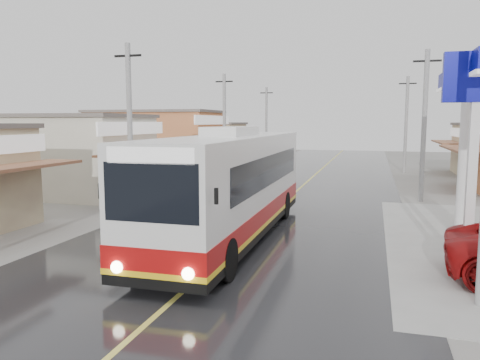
{
  "coord_description": "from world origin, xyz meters",
  "views": [
    {
      "loc": [
        4.49,
        -11.56,
        4.26
      ],
      "look_at": [
        -0.78,
        6.81,
        1.87
      ],
      "focal_mm": 35.0,
      "sensor_mm": 36.0,
      "label": 1
    }
  ],
  "objects": [
    {
      "name": "tricycle_near",
      "position": [
        -7.41,
        12.49,
        0.88
      ],
      "size": [
        1.58,
        2.02,
        1.55
      ],
      "rotation": [
        0.0,
        0.0,
        0.14
      ],
      "color": "#26262D",
      "rests_on": "ground"
    },
    {
      "name": "ground",
      "position": [
        0.0,
        0.0,
        0.0
      ],
      "size": [
        120.0,
        120.0,
        0.0
      ],
      "primitive_type": "plane",
      "color": "slate",
      "rests_on": "ground"
    },
    {
      "name": "centre_line",
      "position": [
        0.0,
        15.0,
        0.02
      ],
      "size": [
        0.15,
        90.0,
        0.01
      ],
      "primitive_type": "cube",
      "color": "#D8CC4C",
      "rests_on": "road"
    },
    {
      "name": "road",
      "position": [
        0.0,
        15.0,
        0.01
      ],
      "size": [
        12.0,
        90.0,
        0.02
      ],
      "primitive_type": "cube",
      "color": "black",
      "rests_on": "ground"
    },
    {
      "name": "second_bus",
      "position": [
        -5.01,
        12.99,
        1.64
      ],
      "size": [
        2.66,
        9.24,
        3.05
      ],
      "rotation": [
        0.0,
        0.0,
        -0.02
      ],
      "color": "silver",
      "rests_on": "road"
    },
    {
      "name": "cyclist",
      "position": [
        -3.26,
        10.99,
        0.62
      ],
      "size": [
        0.87,
        1.81,
        1.88
      ],
      "rotation": [
        0.0,
        0.0,
        0.15
      ],
      "color": "black",
      "rests_on": "ground"
    },
    {
      "name": "shopfronts_left",
      "position": [
        -13.0,
        18.0,
        0.0
      ],
      "size": [
        11.0,
        44.0,
        5.2
      ],
      "primitive_type": null,
      "color": "tan",
      "rests_on": "ground"
    },
    {
      "name": "utility_poles_left",
      "position": [
        -7.0,
        16.0,
        0.0
      ],
      "size": [
        1.6,
        50.0,
        8.0
      ],
      "primitive_type": null,
      "color": "gray",
      "rests_on": "ground"
    },
    {
      "name": "utility_poles_right",
      "position": [
        7.0,
        15.0,
        0.0
      ],
      "size": [
        1.6,
        36.0,
        8.0
      ],
      "primitive_type": null,
      "color": "gray",
      "rests_on": "ground"
    },
    {
      "name": "coach_bus",
      "position": [
        -0.42,
        4.51,
        1.96
      ],
      "size": [
        3.05,
        13.04,
        4.06
      ],
      "rotation": [
        0.0,
        0.0,
        0.01
      ],
      "color": "silver",
      "rests_on": "road"
    }
  ]
}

